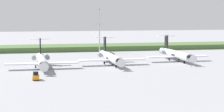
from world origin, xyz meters
TOP-DOWN VIEW (x-y plane):
  - ground_plane at (0.00, 30.00)m, footprint 500.00×500.00m
  - grass_berm at (0.00, 70.20)m, footprint 320.00×20.00m
  - regional_jet_nearest at (-23.86, 8.32)m, footprint 22.81×31.00m
  - regional_jet_second at (-0.35, 13.09)m, footprint 22.81×31.00m
  - regional_jet_third at (25.40, 18.48)m, footprint 22.81×31.00m
  - antenna_mast at (3.69, 56.17)m, footprint 4.40×0.50m
  - baggage_tug at (-26.30, -13.96)m, footprint 1.72×3.20m
  - safety_cone_front_marker at (23.79, 0.83)m, footprint 0.44×0.44m
  - safety_cone_mid_marker at (26.56, 0.58)m, footprint 0.44×0.44m

SIDE VIEW (x-z plane):
  - ground_plane at x=0.00m, z-range 0.00..0.00m
  - safety_cone_front_marker at x=23.79m, z-range 0.00..0.55m
  - safety_cone_mid_marker at x=26.56m, z-range 0.00..0.55m
  - baggage_tug at x=-26.30m, z-range -0.15..2.15m
  - grass_berm at x=0.00m, z-range 0.00..2.31m
  - regional_jet_nearest at x=-23.86m, z-range -1.96..7.04m
  - regional_jet_second at x=-0.35m, z-range -1.96..7.04m
  - regional_jet_third at x=25.40m, z-range -1.96..7.04m
  - antenna_mast at x=3.69m, z-range -1.60..17.97m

